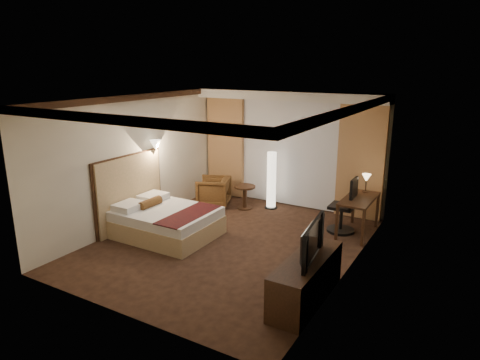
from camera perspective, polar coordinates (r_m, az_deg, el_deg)
The scene contains 21 objects.
floor at distance 8.19m, azimuth -1.43°, elevation -8.43°, with size 4.50×5.50×0.01m, color black.
ceiling at distance 7.52m, azimuth -1.56°, elevation 10.77°, with size 4.50×5.50×0.01m, color white.
back_wall at distance 10.13m, azimuth 6.73°, elevation 4.12°, with size 4.50×0.02×2.70m, color white.
left_wall at distance 9.10m, azimuth -13.65°, elevation 2.52°, with size 0.02×5.50×2.70m, color white.
right_wall at distance 6.87m, azimuth 14.69°, elevation -1.63°, with size 0.02×5.50×2.70m, color white.
crown_molding at distance 7.52m, azimuth -1.56°, elevation 10.31°, with size 4.50×5.50×0.12m, color black, non-canonical shape.
soffit at distance 9.74m, azimuth 6.36°, elevation 11.11°, with size 4.50×0.50×0.20m, color white.
curtain_sheer at distance 10.07m, azimuth 6.53°, elevation 3.48°, with size 2.48×0.04×2.45m, color silver.
curtain_left_drape at distance 10.80m, azimuth -1.89°, elevation 4.37°, with size 1.00×0.14×2.45m, color tan.
curtain_right_drape at distance 9.48m, azimuth 15.82°, elevation 2.26°, with size 1.00×0.14×2.45m, color tan.
wall_sconce at distance 9.25m, azimuth -11.19°, elevation 4.58°, with size 0.24×0.24×0.24m, color white, non-canonical shape.
bed at distance 8.56m, azimuth -9.73°, elevation -5.62°, with size 1.86×1.45×0.54m, color white, non-canonical shape.
headboard at distance 9.01m, azimuth -14.45°, elevation -1.60°, with size 0.12×1.75×1.50m, color tan, non-canonical shape.
armchair at distance 10.24m, azimuth -3.55°, elevation -1.33°, with size 0.72×0.67×0.74m, color #4C2C16.
side_table at distance 9.99m, azimuth 0.64°, elevation -2.30°, with size 0.50×0.50×0.55m, color black, non-canonical shape.
floor_lamp at distance 9.93m, azimuth 4.21°, elevation -0.03°, with size 0.28×0.28×1.35m, color white, non-canonical shape.
desk at distance 8.81m, azimuth 15.44°, elevation -4.63°, with size 0.55×1.21×0.75m, color black, non-canonical shape.
desk_lamp at distance 9.07m, azimuth 16.44°, elevation -0.52°, with size 0.18×0.18×0.34m, color #FFD899, non-canonical shape.
office_chair at distance 8.78m, azimuth 13.45°, elevation -3.20°, with size 0.55×0.55×1.15m, color black, non-canonical shape.
dresser at distance 6.31m, azimuth 8.83°, elevation -12.97°, with size 0.50×1.67×0.65m, color black, non-canonical shape.
television at distance 6.05m, azimuth 8.81°, elevation -7.66°, with size 1.05×0.61×0.14m, color black.
Camera 1 is at (3.95, -6.37, 3.29)m, focal length 32.00 mm.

